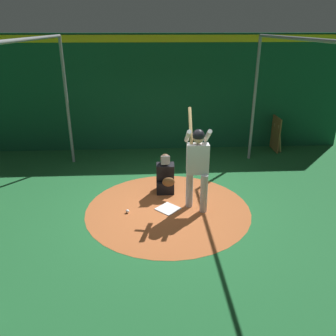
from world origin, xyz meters
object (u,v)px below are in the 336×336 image
(batter, at_px, (197,162))
(bat_rack, at_px, (274,133))
(baseball_0, at_px, (127,211))
(catcher, at_px, (165,178))
(home_plate, at_px, (168,209))

(batter, distance_m, bat_rack, 4.83)
(batter, relative_size, baseball_0, 28.34)
(bat_rack, distance_m, baseball_0, 5.89)
(catcher, height_order, baseball_0, catcher)
(batter, xyz_separation_m, baseball_0, (0.11, -1.45, -1.02))
(home_plate, height_order, bat_rack, bat_rack)
(home_plate, xyz_separation_m, bat_rack, (-3.76, 3.56, 0.48))
(batter, xyz_separation_m, catcher, (-0.79, -0.61, -0.69))
(batter, height_order, catcher, batter)
(catcher, xyz_separation_m, bat_rack, (-2.97, 3.58, 0.11))
(bat_rack, bearing_deg, batter, -38.26)
(batter, bearing_deg, catcher, -142.43)
(baseball_0, bearing_deg, batter, 94.53)
(home_plate, xyz_separation_m, baseball_0, (0.11, -0.85, 0.03))
(batter, relative_size, bat_rack, 1.98)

